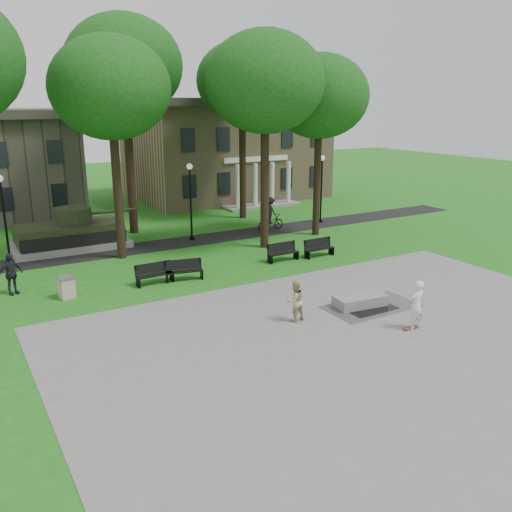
{
  "coord_description": "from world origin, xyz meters",
  "views": [
    {
      "loc": [
        -12.71,
        -18.07,
        8.31
      ],
      "look_at": [
        -0.43,
        2.8,
        1.4
      ],
      "focal_mm": 38.0,
      "sensor_mm": 36.0,
      "label": 1
    }
  ],
  "objects_px": {
    "skateboarder": "(416,305)",
    "trash_bin": "(67,287)",
    "concrete_block": "(360,301)",
    "friend_watching": "(295,301)",
    "cyclist": "(270,217)",
    "park_bench_0": "(154,273)"
  },
  "relations": [
    {
      "from": "concrete_block",
      "to": "skateboarder",
      "type": "height_order",
      "value": "skateboarder"
    },
    {
      "from": "concrete_block",
      "to": "skateboarder",
      "type": "bearing_deg",
      "value": -86.39
    },
    {
      "from": "concrete_block",
      "to": "park_bench_0",
      "type": "height_order",
      "value": "park_bench_0"
    },
    {
      "from": "cyclist",
      "to": "park_bench_0",
      "type": "height_order",
      "value": "cyclist"
    },
    {
      "from": "cyclist",
      "to": "park_bench_0",
      "type": "distance_m",
      "value": 12.6
    },
    {
      "from": "park_bench_0",
      "to": "friend_watching",
      "type": "bearing_deg",
      "value": -68.75
    },
    {
      "from": "concrete_block",
      "to": "park_bench_0",
      "type": "relative_size",
      "value": 1.21
    },
    {
      "from": "skateboarder",
      "to": "trash_bin",
      "type": "height_order",
      "value": "skateboarder"
    },
    {
      "from": "skateboarder",
      "to": "concrete_block",
      "type": "bearing_deg",
      "value": -91.71
    },
    {
      "from": "concrete_block",
      "to": "friend_watching",
      "type": "distance_m",
      "value": 3.35
    },
    {
      "from": "concrete_block",
      "to": "friend_watching",
      "type": "xyz_separation_m",
      "value": [
        -3.3,
        0.07,
        0.61
      ]
    },
    {
      "from": "skateboarder",
      "to": "friend_watching",
      "type": "distance_m",
      "value": 4.57
    },
    {
      "from": "concrete_block",
      "to": "trash_bin",
      "type": "xyz_separation_m",
      "value": [
        -10.43,
        7.32,
        0.24
      ]
    },
    {
      "from": "concrete_block",
      "to": "friend_watching",
      "type": "relative_size",
      "value": 1.32
    },
    {
      "from": "friend_watching",
      "to": "park_bench_0",
      "type": "xyz_separation_m",
      "value": [
        -3.14,
        7.14,
        -0.33
      ]
    },
    {
      "from": "skateboarder",
      "to": "cyclist",
      "type": "relative_size",
      "value": 0.87
    },
    {
      "from": "concrete_block",
      "to": "trash_bin",
      "type": "bearing_deg",
      "value": 144.95
    },
    {
      "from": "friend_watching",
      "to": "park_bench_0",
      "type": "height_order",
      "value": "friend_watching"
    },
    {
      "from": "skateboarder",
      "to": "trash_bin",
      "type": "xyz_separation_m",
      "value": [
        -10.61,
        10.21,
        -0.5
      ]
    },
    {
      "from": "friend_watching",
      "to": "trash_bin",
      "type": "xyz_separation_m",
      "value": [
        -7.13,
        7.25,
        -0.36
      ]
    },
    {
      "from": "park_bench_0",
      "to": "trash_bin",
      "type": "relative_size",
      "value": 1.89
    },
    {
      "from": "friend_watching",
      "to": "trash_bin",
      "type": "height_order",
      "value": "friend_watching"
    }
  ]
}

